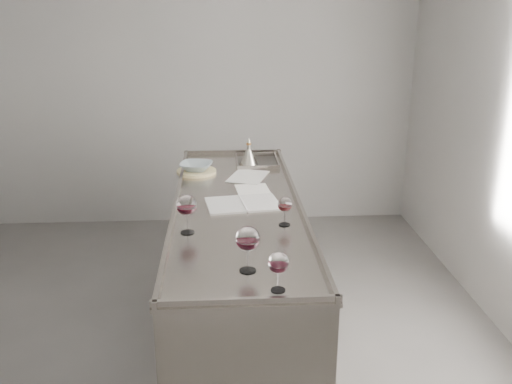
{
  "coord_description": "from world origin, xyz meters",
  "views": [
    {
      "loc": [
        0.41,
        -2.9,
        2.09
      ],
      "look_at": [
        0.61,
        0.29,
        1.02
      ],
      "focal_mm": 40.0,
      "sensor_mm": 36.0,
      "label": 1
    }
  ],
  "objects": [
    {
      "name": "room_shell",
      "position": [
        0.0,
        0.0,
        1.4
      ],
      "size": [
        4.54,
        5.04,
        2.84
      ],
      "color": "#514F4C",
      "rests_on": "ground"
    },
    {
      "name": "counter",
      "position": [
        0.5,
        0.3,
        0.47
      ],
      "size": [
        0.77,
        2.42,
        0.97
      ],
      "color": "gray",
      "rests_on": "ground"
    },
    {
      "name": "wine_glass_left",
      "position": [
        0.22,
        -0.12,
        1.09
      ],
      "size": [
        0.11,
        0.11,
        0.21
      ],
      "rotation": [
        0.0,
        0.0,
        0.11
      ],
      "color": "white",
      "rests_on": "counter"
    },
    {
      "name": "wine_glass_middle",
      "position": [
        0.52,
        -0.59,
        1.09
      ],
      "size": [
        0.11,
        0.11,
        0.21
      ],
      "rotation": [
        0.0,
        0.0,
        -0.24
      ],
      "color": "white",
      "rests_on": "counter"
    },
    {
      "name": "wine_glass_right",
      "position": [
        0.64,
        -0.78,
        1.06
      ],
      "size": [
        0.09,
        0.09,
        0.17
      ],
      "rotation": [
        0.0,
        0.0,
        -0.39
      ],
      "color": "white",
      "rests_on": "counter"
    },
    {
      "name": "wine_glass_small",
      "position": [
        0.74,
        -0.05,
        1.05
      ],
      "size": [
        0.08,
        0.08,
        0.16
      ],
      "rotation": [
        0.0,
        0.0,
        -0.18
      ],
      "color": "white",
      "rests_on": "counter"
    },
    {
      "name": "notebook",
      "position": [
        0.53,
        0.29,
        0.95
      ],
      "size": [
        0.46,
        0.35,
        0.02
      ],
      "rotation": [
        0.0,
        0.0,
        0.14
      ],
      "color": "silver",
      "rests_on": "counter"
    },
    {
      "name": "loose_paper_top",
      "position": [
        0.61,
        0.54,
        0.94
      ],
      "size": [
        0.24,
        0.32,
        0.0
      ],
      "primitive_type": "cube",
      "rotation": [
        0.0,
        0.0,
        0.1
      ],
      "color": "white",
      "rests_on": "counter"
    },
    {
      "name": "loose_paper_under",
      "position": [
        0.59,
        0.86,
        0.94
      ],
      "size": [
        0.33,
        0.39,
        0.0
      ],
      "primitive_type": "cube",
      "rotation": [
        0.0,
        0.0,
        -0.33
      ],
      "color": "silver",
      "rests_on": "counter"
    },
    {
      "name": "trivet",
      "position": [
        0.23,
        0.98,
        0.95
      ],
      "size": [
        0.28,
        0.28,
        0.02
      ],
      "primitive_type": "cylinder",
      "rotation": [
        0.0,
        0.0,
        0.01
      ],
      "color": "#CBBA83",
      "rests_on": "counter"
    },
    {
      "name": "ceramic_bowl",
      "position": [
        0.23,
        0.98,
        0.99
      ],
      "size": [
        0.26,
        0.26,
        0.06
      ],
      "primitive_type": "imported",
      "rotation": [
        0.0,
        0.0,
        -0.19
      ],
      "color": "#90A1A8",
      "rests_on": "trivet"
    },
    {
      "name": "wine_funnel",
      "position": [
        0.61,
        1.15,
        1.01
      ],
      "size": [
        0.15,
        0.15,
        0.21
      ],
      "rotation": [
        0.0,
        0.0,
        -0.15
      ],
      "color": "#B1AB9E",
      "rests_on": "counter"
    }
  ]
}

